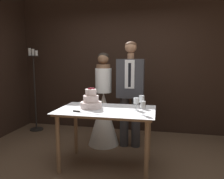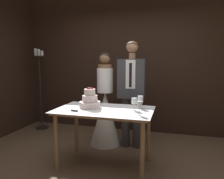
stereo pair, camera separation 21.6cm
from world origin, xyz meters
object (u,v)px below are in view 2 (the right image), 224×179
Objects in this scene: groom at (132,90)px; candle_stand at (40,88)px; tiered_cake at (90,101)px; cake_table at (104,116)px; cake_knife at (80,112)px; wine_glass_far at (139,106)px; bride at (105,112)px; wine_glass_middle at (140,100)px; wine_glass_near at (134,102)px.

groom is 2.14m from candle_stand.
groom reaches higher than tiered_cake.
cake_table is 2.24m from candle_stand.
groom reaches higher than cake_knife.
wine_glass_far is 1.29m from bride.
wine_glass_far is 0.10× the size of candle_stand.
groom reaches higher than bride.
groom is at bearing 111.21° from wine_glass_middle.
wine_glass_middle is at bearing 19.92° from cake_table.
tiered_cake is at bearing 161.40° from wine_glass_far.
wine_glass_far is (0.10, -0.24, -0.00)m from wine_glass_near.
wine_glass_near is at bearing -76.74° from groom.
cake_knife is 2.41× the size of wine_glass_middle.
wine_glass_middle is 1.00m from bride.
candle_stand is at bearing 163.47° from bride.
groom is (-0.28, 0.99, 0.06)m from wine_glass_far.
cake_knife is 0.78m from wine_glass_far.
bride is (-0.01, 0.74, -0.33)m from tiered_cake.
tiered_cake reaches higher than wine_glass_far.
tiered_cake is 0.78m from wine_glass_far.
bride reaches higher than cake_knife.
cake_table is at bearing -73.30° from bride.
bride reaches higher than wine_glass_near.
tiered_cake is 0.68× the size of cake_knife.
wine_glass_middle is at bearing -68.79° from groom.
wine_glass_far is (0.04, -0.38, -0.00)m from wine_glass_middle.
cake_knife is 0.24× the size of groom.
wine_glass_near is 0.77m from groom.
wine_glass_middle reaches higher than wine_glass_far.
tiered_cake is at bearing 179.18° from wine_glass_near.
cake_table is 0.47m from wine_glass_near.
cake_knife is at bearing -157.23° from wine_glass_near.
cake_table is 0.86m from groom.
tiered_cake is 0.31m from cake_knife.
groom reaches higher than wine_glass_far.
bride is (-0.64, 0.75, -0.35)m from wine_glass_near.
bride is at bearing 139.12° from wine_glass_middle.
cake_table is 0.74× the size of groom.
wine_glass_near is 0.98× the size of wine_glass_far.
wine_glass_near is 0.94× the size of wine_glass_middle.
tiered_cake is 2.03m from candle_stand.
candle_stand is (-2.32, 1.09, -0.06)m from wine_glass_middle.
wine_glass_far is 0.10× the size of groom.
tiered_cake is at bearing 169.45° from cake_table.
wine_glass_near is at bearing -49.23° from bride.
candle_stand is (-2.36, 1.47, -0.06)m from wine_glass_far.
bride is at bearing 101.41° from cake_knife.
candle_stand reaches higher than cake_knife.
groom reaches higher than cake_table.
candle_stand is (-1.62, 1.22, -0.03)m from tiered_cake.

